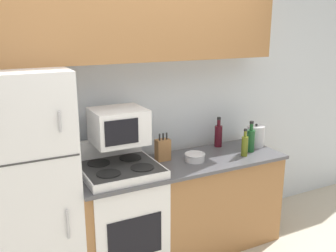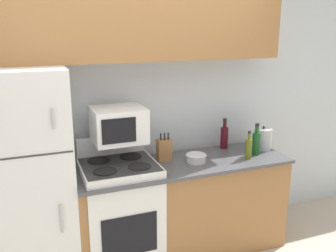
{
  "view_description": "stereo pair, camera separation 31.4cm",
  "coord_description": "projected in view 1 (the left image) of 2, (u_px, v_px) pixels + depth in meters",
  "views": [
    {
      "loc": [
        -1.19,
        -2.44,
        2.06
      ],
      "look_at": [
        0.2,
        0.26,
        1.24
      ],
      "focal_mm": 40.0,
      "sensor_mm": 36.0,
      "label": 1
    },
    {
      "loc": [
        -0.9,
        -2.56,
        2.06
      ],
      "look_at": [
        0.2,
        0.26,
        1.24
      ],
      "focal_mm": 40.0,
      "sensor_mm": 36.0,
      "label": 2
    }
  ],
  "objects": [
    {
      "name": "kettle",
      "position": [
        256.0,
        136.0,
        3.71
      ],
      "size": [
        0.17,
        0.17,
        0.23
      ],
      "color": "#B7B7BC",
      "rests_on": "lower_cabinets"
    },
    {
      "name": "knife_block",
      "position": [
        163.0,
        150.0,
        3.33
      ],
      "size": [
        0.13,
        0.09,
        0.25
      ],
      "color": "#9E6B3D",
      "rests_on": "lower_cabinets"
    },
    {
      "name": "refrigerator",
      "position": [
        25.0,
        189.0,
        2.78
      ],
      "size": [
        0.71,
        0.68,
        1.77
      ],
      "color": "white",
      "rests_on": "ground_plane"
    },
    {
      "name": "bottle_wine_red",
      "position": [
        218.0,
        135.0,
        3.7
      ],
      "size": [
        0.08,
        0.08,
        0.3
      ],
      "color": "#470F19",
      "rests_on": "lower_cabinets"
    },
    {
      "name": "bottle_olive_oil",
      "position": [
        245.0,
        145.0,
        3.44
      ],
      "size": [
        0.06,
        0.06,
        0.26
      ],
      "color": "#5B6619",
      "rests_on": "lower_cabinets"
    },
    {
      "name": "upper_cabinets",
      "position": [
        133.0,
        25.0,
        3.04
      ],
      "size": [
        2.63,
        0.34,
        0.58
      ],
      "color": "#9E6B3D",
      "rests_on": "refrigerator"
    },
    {
      "name": "stove",
      "position": [
        122.0,
        217.0,
        3.16
      ],
      "size": [
        0.62,
        0.61,
        1.12
      ],
      "color": "white",
      "rests_on": "ground_plane"
    },
    {
      "name": "microwave",
      "position": [
        119.0,
        126.0,
        3.06
      ],
      "size": [
        0.43,
        0.38,
        0.28
      ],
      "color": "white",
      "rests_on": "stove"
    },
    {
      "name": "bottle_wine_green",
      "position": [
        251.0,
        140.0,
        3.55
      ],
      "size": [
        0.08,
        0.08,
        0.3
      ],
      "color": "#194C23",
      "rests_on": "lower_cabinets"
    },
    {
      "name": "wall_back",
      "position": [
        127.0,
        114.0,
        3.42
      ],
      "size": [
        8.0,
        0.05,
        2.55
      ],
      "color": "silver",
      "rests_on": "ground_plane"
    },
    {
      "name": "lower_cabinets",
      "position": [
        181.0,
        207.0,
        3.44
      ],
      "size": [
        1.92,
        0.63,
        0.89
      ],
      "color": "#9E6B3D",
      "rests_on": "ground_plane"
    },
    {
      "name": "bowl",
      "position": [
        195.0,
        157.0,
        3.32
      ],
      "size": [
        0.19,
        0.19,
        0.07
      ],
      "color": "silver",
      "rests_on": "lower_cabinets"
    }
  ]
}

